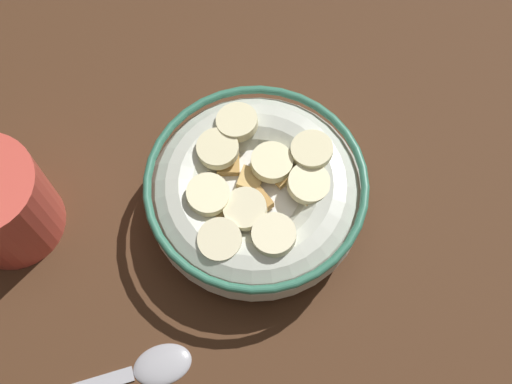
{
  "coord_description": "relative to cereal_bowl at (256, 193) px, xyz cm",
  "views": [
    {
      "loc": [
        9.47,
        15.58,
        46.11
      ],
      "look_at": [
        0.0,
        0.0,
        3.0
      ],
      "focal_mm": 46.09,
      "sensor_mm": 36.0,
      "label": 1
    }
  ],
  "objects": [
    {
      "name": "ground_plane",
      "position": [
        -0.01,
        0.01,
        -3.74
      ],
      "size": [
        91.91,
        91.91,
        2.0
      ],
      "primitive_type": "cube",
      "color": "#472B19"
    },
    {
      "name": "cereal_bowl",
      "position": [
        0.0,
        0.0,
        0.0
      ],
      "size": [
        15.71,
        15.71,
        5.71
      ],
      "color": "beige",
      "rests_on": "ground_plane"
    },
    {
      "name": "spoon",
      "position": [
        13.99,
        5.95,
        -2.41
      ],
      "size": [
        15.93,
        5.89,
        0.8
      ],
      "color": "#A5A5AD",
      "rests_on": "ground_plane"
    }
  ]
}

